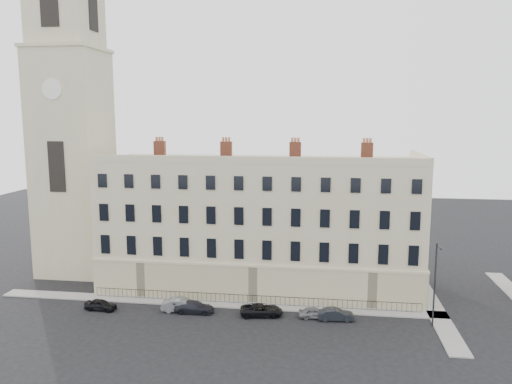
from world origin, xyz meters
TOP-DOWN VIEW (x-y plane):
  - ground at (0.00, 0.00)m, footprint 160.00×160.00m
  - terrace at (-5.97, 11.97)m, footprint 36.22×12.22m
  - church_tower at (-30.00, 14.00)m, footprint 8.00×8.13m
  - pavement_terrace at (-10.00, 5.00)m, footprint 48.00×2.00m
  - pavement_east_return at (13.00, 8.00)m, footprint 2.00×24.00m
  - railings at (-6.00, 5.40)m, footprint 35.00×0.04m
  - car_a at (-21.39, 1.77)m, footprint 3.41×1.57m
  - car_b at (-12.89, 2.57)m, footprint 4.25×1.73m
  - car_c at (-11.58, 2.44)m, footprint 4.15×1.80m
  - car_d at (-4.65, 2.59)m, footprint 4.56×2.65m
  - car_e at (0.67, 2.73)m, footprint 3.29×1.61m
  - car_f at (2.76, 2.47)m, footprint 3.69×1.59m
  - streetlamp at (11.95, 2.35)m, footprint 0.20×1.77m

SIDE VIEW (x-z plane):
  - ground at x=0.00m, z-range 0.00..0.00m
  - pavement_terrace at x=-10.00m, z-range 0.00..0.12m
  - pavement_east_return at x=13.00m, z-range 0.00..0.12m
  - car_e at x=0.67m, z-range 0.00..1.08m
  - railings at x=-6.00m, z-range 0.07..1.03m
  - car_a at x=-21.39m, z-range 0.00..1.13m
  - car_f at x=2.76m, z-range 0.00..1.18m
  - car_c at x=-11.58m, z-range 0.00..1.19m
  - car_d at x=-4.65m, z-range 0.00..1.19m
  - car_b at x=-12.89m, z-range 0.00..1.37m
  - streetlamp at x=11.95m, z-range 0.44..8.64m
  - terrace at x=-5.97m, z-range -1.00..16.00m
  - church_tower at x=-30.00m, z-range -3.34..40.66m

